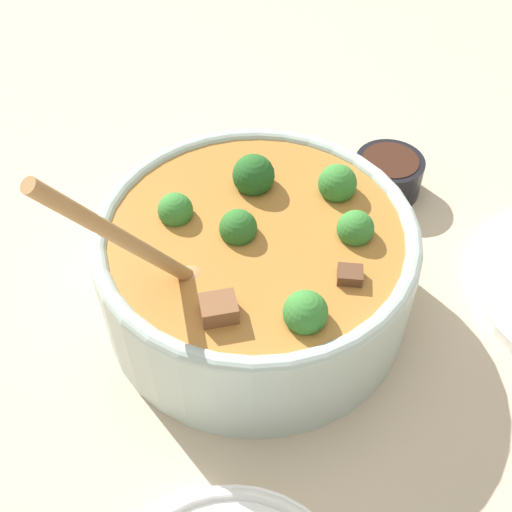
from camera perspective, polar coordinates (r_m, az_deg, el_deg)
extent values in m
plane|color=#C6B293|center=(0.65, 0.00, -4.30)|extent=(4.00, 4.00, 0.00)
cylinder|color=#B2C6BC|center=(0.61, 0.00, -1.31)|extent=(0.29, 0.29, 0.10)
torus|color=#B2C6BC|center=(0.57, 0.00, 2.10)|extent=(0.29, 0.29, 0.02)
cylinder|color=#B27533|center=(0.60, 0.00, -0.09)|extent=(0.27, 0.27, 0.07)
sphere|color=#387F33|center=(0.58, -7.18, 4.06)|extent=(0.03, 0.03, 0.03)
cylinder|color=#6B9956|center=(0.60, -6.97, 2.45)|extent=(0.01, 0.01, 0.01)
sphere|color=#235B23|center=(0.61, -0.22, 7.20)|extent=(0.04, 0.04, 0.04)
cylinder|color=#6B9956|center=(0.63, -0.21, 5.18)|extent=(0.01, 0.01, 0.02)
sphere|color=#2D6B28|center=(0.57, -1.65, 2.74)|extent=(0.03, 0.03, 0.03)
cylinder|color=#6B9956|center=(0.58, -1.60, 1.03)|extent=(0.01, 0.01, 0.02)
sphere|color=#387F33|center=(0.61, 7.25, 6.43)|extent=(0.04, 0.04, 0.04)
cylinder|color=#6B9956|center=(0.62, 7.02, 4.61)|extent=(0.01, 0.01, 0.02)
sphere|color=#387F33|center=(0.57, 8.83, 2.43)|extent=(0.03, 0.03, 0.03)
cylinder|color=#6B9956|center=(0.59, 8.56, 0.78)|extent=(0.01, 0.01, 0.01)
sphere|color=#387F33|center=(0.50, 4.42, -5.02)|extent=(0.04, 0.04, 0.04)
cylinder|color=#6B9956|center=(0.52, 4.25, -6.75)|extent=(0.01, 0.01, 0.02)
cube|color=brown|center=(0.54, 8.33, -1.86)|extent=(0.02, 0.02, 0.02)
cube|color=brown|center=(0.51, -3.32, -4.85)|extent=(0.03, 0.03, 0.02)
ellipsoid|color=#A87A47|center=(0.54, -5.94, -1.82)|extent=(0.04, 0.03, 0.01)
cylinder|color=#A87A47|center=(0.47, -11.73, 1.49)|extent=(0.10, 0.07, 0.17)
cylinder|color=black|center=(0.77, 11.63, 7.06)|extent=(0.08, 0.08, 0.04)
cylinder|color=#381E14|center=(0.76, 11.81, 7.94)|extent=(0.06, 0.06, 0.02)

